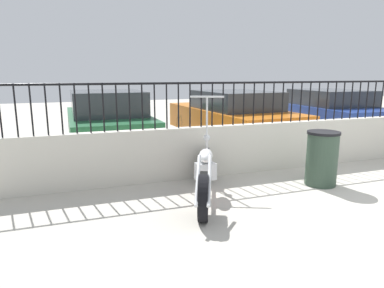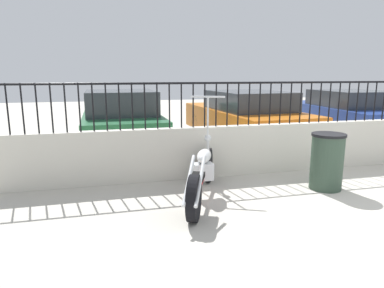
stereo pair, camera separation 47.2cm
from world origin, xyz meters
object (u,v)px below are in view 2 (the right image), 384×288
at_px(trash_bin, 327,161).
at_px(motorcycle_red, 202,175).
at_px(car_green, 121,119).
at_px(car_blue, 346,113).
at_px(car_orange, 245,117).

bearing_deg(trash_bin, motorcycle_red, -179.45).
bearing_deg(trash_bin, car_green, 125.43).
height_order(car_green, car_blue, car_green).
distance_m(motorcycle_red, trash_bin, 2.00).
bearing_deg(motorcycle_red, car_green, 35.91).
relative_size(motorcycle_red, car_blue, 0.47).
height_order(trash_bin, car_blue, car_blue).
bearing_deg(car_green, car_orange, -100.46).
relative_size(trash_bin, car_blue, 0.20).
bearing_deg(car_orange, motorcycle_red, 145.35).
height_order(trash_bin, car_orange, car_orange).
relative_size(motorcycle_red, car_green, 0.50).
relative_size(motorcycle_red, trash_bin, 2.33).
distance_m(car_green, car_orange, 3.07).
bearing_deg(trash_bin, car_orange, 87.61).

